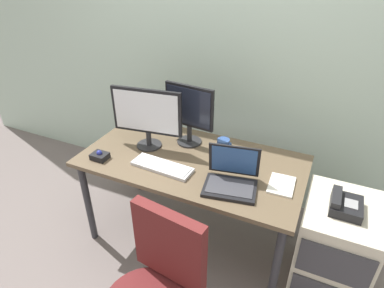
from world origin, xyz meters
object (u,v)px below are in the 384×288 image
object	(u,v)px
desk_phone	(345,205)
keyboard	(162,166)
cell_phone	(140,125)
coffee_mug	(224,146)
file_cabinet	(332,249)
paper_notepad	(281,185)
trackball_mouse	(100,156)
monitor_main	(147,115)
monitor_side	(189,111)
laptop	(231,178)

from	to	relation	value
desk_phone	keyboard	bearing A→B (deg)	-173.52
keyboard	cell_phone	size ratio (longest dim) A/B	2.94
keyboard	coffee_mug	xyz separation A→B (m)	(0.29, 0.36, 0.03)
file_cabinet	paper_notepad	size ratio (longest dim) A/B	3.26
trackball_mouse	cell_phone	world-z (taller)	trackball_mouse
paper_notepad	keyboard	bearing A→B (deg)	-169.49
trackball_mouse	keyboard	bearing A→B (deg)	10.22
file_cabinet	paper_notepad	world-z (taller)	paper_notepad
monitor_main	keyboard	world-z (taller)	monitor_main
desk_phone	monitor_side	bearing A→B (deg)	167.07
paper_notepad	cell_phone	size ratio (longest dim) A/B	1.46
laptop	paper_notepad	distance (m)	0.31
desk_phone	trackball_mouse	size ratio (longest dim) A/B	1.82
desk_phone	cell_phone	world-z (taller)	desk_phone
trackball_mouse	cell_phone	xyz separation A→B (m)	(-0.02, 0.53, -0.02)
file_cabinet	cell_phone	distance (m)	1.65
cell_phone	monitor_side	bearing A→B (deg)	-6.38
desk_phone	coffee_mug	size ratio (longest dim) A/B	2.01
monitor_main	cell_phone	size ratio (longest dim) A/B	3.53
laptop	trackball_mouse	distance (m)	0.91
coffee_mug	paper_notepad	distance (m)	0.51
trackball_mouse	monitor_main	bearing A→B (deg)	52.85
file_cabinet	monitor_side	bearing A→B (deg)	167.99
monitor_main	trackball_mouse	xyz separation A→B (m)	(-0.22, -0.29, -0.23)
desk_phone	coffee_mug	bearing A→B (deg)	163.94
laptop	paper_notepad	world-z (taller)	laptop
coffee_mug	cell_phone	size ratio (longest dim) A/B	0.70
file_cabinet	keyboard	xyz separation A→B (m)	(-1.11, -0.14, 0.40)
paper_notepad	file_cabinet	bearing A→B (deg)	0.54
monitor_side	laptop	size ratio (longest dim) A/B	1.25
trackball_mouse	coffee_mug	xyz separation A→B (m)	(0.73, 0.44, 0.03)
monitor_main	coffee_mug	xyz separation A→B (m)	(0.51, 0.15, -0.20)
desk_phone	monitor_side	xyz separation A→B (m)	(-1.08, 0.25, 0.26)
paper_notepad	monitor_main	bearing A→B (deg)	175.99
desk_phone	keyboard	world-z (taller)	desk_phone
cell_phone	trackball_mouse	bearing A→B (deg)	-84.86
monitor_main	trackball_mouse	distance (m)	0.42
monitor_side	trackball_mouse	distance (m)	0.68
file_cabinet	monitor_main	size ratio (longest dim) A/B	1.35
keyboard	cell_phone	xyz separation A→B (m)	(-0.46, 0.45, -0.01)
desk_phone	monitor_main	xyz separation A→B (m)	(-1.33, 0.08, 0.26)
paper_notepad	cell_phone	world-z (taller)	paper_notepad
keyboard	trackball_mouse	size ratio (longest dim) A/B	3.79
laptop	trackball_mouse	bearing A→B (deg)	-173.88
keyboard	laptop	xyz separation A→B (m)	(0.47, 0.02, 0.04)
monitor_side	cell_phone	world-z (taller)	monitor_side
desk_phone	paper_notepad	distance (m)	0.36
desk_phone	paper_notepad	world-z (taller)	desk_phone
monitor_side	cell_phone	size ratio (longest dim) A/B	3.11
keyboard	coffee_mug	size ratio (longest dim) A/B	4.20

